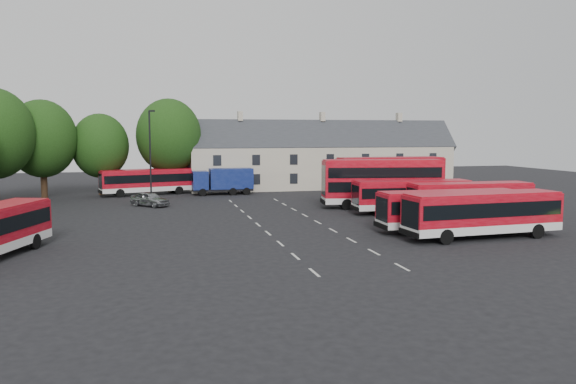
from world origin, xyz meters
The scene contains 15 objects.
ground centered at (0.00, 0.00, 0.00)m, with size 140.00×140.00×0.00m, color black.
lane_markings centered at (2.50, 2.00, 0.01)m, with size 5.15×33.80×0.01m.
treeline centered at (-20.74, 19.36, 6.68)m, with size 29.92×32.59×12.01m.
terrace_houses centered at (14.00, 30.00, 3.86)m, with size 35.70×7.13×10.06m.
bus_row_a centered at (14.06, -7.52, 1.93)m, with size 11.51×3.33×3.21m.
bus_row_b centered at (13.25, -4.47, 1.83)m, with size 10.80×2.61×3.05m.
bus_row_c centered at (14.53, -2.30, 1.68)m, with size 9.95×2.68×2.79m.
bus_row_d centered at (18.49, 1.25, 1.83)m, with size 10.85×2.88×3.05m.
bus_row_e centered at (14.76, 4.81, 1.82)m, with size 10.84×3.06×3.03m.
bus_dd_south centered at (13.69, 9.20, 2.69)m, with size 11.79×4.25×4.73m.
bus_dd_north centered at (16.60, 13.68, 2.70)m, with size 11.64×3.00×4.74m.
bus_north centered at (-8.67, 26.42, 1.83)m, with size 11.05×5.06×3.05m.
box_truck centered at (0.11, 24.61, 1.74)m, with size 7.14×2.38×3.10m.
silver_car centered at (-8.42, 15.66, 0.73)m, with size 1.73×4.30×1.46m, color #96999D.
lamppost centered at (-8.25, 16.74, 5.12)m, with size 0.65×0.45×9.59m.
Camera 1 is at (-8.19, -41.70, 7.29)m, focal length 35.00 mm.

